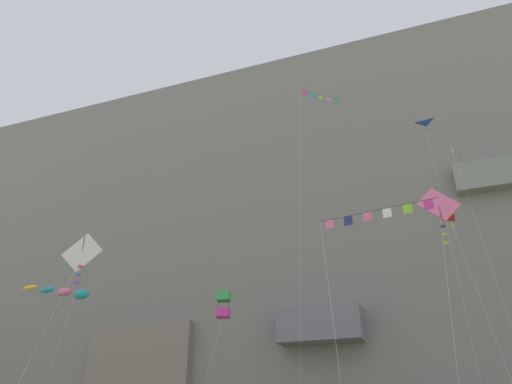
{
  "coord_description": "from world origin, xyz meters",
  "views": [
    {
      "loc": [
        13.0,
        -6.37,
        2.28
      ],
      "look_at": [
        2.13,
        24.55,
        19.36
      ],
      "focal_mm": 34.3,
      "sensor_mm": 36.0,
      "label": 1
    }
  ],
  "objects_px": {
    "kite_banner_low_right": "(468,191)",
    "kite_banner_far_left": "(318,120)",
    "kite_diamond_far_right": "(439,209)",
    "kite_windsock_high_right": "(66,292)",
    "kite_diamond_high_left": "(81,255)",
    "kite_box_low_left": "(223,305)",
    "kite_banner_front_field": "(375,225)",
    "kite_delta_low_center": "(461,240)",
    "kite_delta_mid_center": "(429,139)"
  },
  "relations": [
    {
      "from": "kite_banner_far_left",
      "to": "kite_windsock_high_right",
      "type": "bearing_deg",
      "value": -160.48
    },
    {
      "from": "kite_banner_front_field",
      "to": "kite_banner_low_right",
      "type": "bearing_deg",
      "value": 73.1
    },
    {
      "from": "kite_banner_front_field",
      "to": "kite_diamond_far_right",
      "type": "bearing_deg",
      "value": 44.09
    },
    {
      "from": "kite_diamond_far_right",
      "to": "kite_banner_front_field",
      "type": "bearing_deg",
      "value": -135.91
    },
    {
      "from": "kite_banner_front_field",
      "to": "kite_delta_low_center",
      "type": "xyz_separation_m",
      "value": [
        4.64,
        13.5,
        3.77
      ]
    },
    {
      "from": "kite_delta_mid_center",
      "to": "kite_banner_low_right",
      "type": "distance_m",
      "value": 6.83
    },
    {
      "from": "kite_windsock_high_right",
      "to": "kite_diamond_high_left",
      "type": "bearing_deg",
      "value": -45.69
    },
    {
      "from": "kite_windsock_high_right",
      "to": "kite_delta_low_center",
      "type": "xyz_separation_m",
      "value": [
        30.69,
        2.94,
        1.64
      ]
    },
    {
      "from": "kite_diamond_far_right",
      "to": "kite_banner_far_left",
      "type": "xyz_separation_m",
      "value": [
        -8.63,
        14.88,
        17.79
      ]
    },
    {
      "from": "kite_banner_front_field",
      "to": "kite_windsock_high_right",
      "type": "bearing_deg",
      "value": 157.93
    },
    {
      "from": "kite_delta_mid_center",
      "to": "kite_box_low_left",
      "type": "height_order",
      "value": "kite_delta_mid_center"
    },
    {
      "from": "kite_box_low_left",
      "to": "kite_banner_front_field",
      "type": "bearing_deg",
      "value": -47.09
    },
    {
      "from": "kite_windsock_high_right",
      "to": "kite_diamond_far_right",
      "type": "height_order",
      "value": "kite_diamond_far_right"
    },
    {
      "from": "kite_diamond_high_left",
      "to": "kite_delta_low_center",
      "type": "xyz_separation_m",
      "value": [
        24.1,
        9.69,
        1.54
      ]
    },
    {
      "from": "kite_banner_low_right",
      "to": "kite_banner_far_left",
      "type": "distance_m",
      "value": 15.38
    },
    {
      "from": "kite_delta_low_center",
      "to": "kite_box_low_left",
      "type": "height_order",
      "value": "kite_delta_low_center"
    },
    {
      "from": "kite_banner_far_left",
      "to": "kite_banner_low_right",
      "type": "bearing_deg",
      "value": 20.7
    },
    {
      "from": "kite_delta_low_center",
      "to": "kite_banner_far_left",
      "type": "xyz_separation_m",
      "value": [
        -10.25,
        4.3,
        15.66
      ]
    },
    {
      "from": "kite_delta_low_center",
      "to": "kite_delta_mid_center",
      "type": "bearing_deg",
      "value": 91.18
    },
    {
      "from": "kite_banner_low_right",
      "to": "kite_banner_far_left",
      "type": "relative_size",
      "value": 0.81
    },
    {
      "from": "kite_windsock_high_right",
      "to": "kite_delta_low_center",
      "type": "height_order",
      "value": "kite_delta_low_center"
    },
    {
      "from": "kite_diamond_high_left",
      "to": "kite_delta_mid_center",
      "type": "xyz_separation_m",
      "value": [
        23.9,
        19.03,
        15.88
      ]
    },
    {
      "from": "kite_banner_low_right",
      "to": "kite_windsock_high_right",
      "type": "xyz_separation_m",
      "value": [
        -32.88,
        -11.95,
        -9.59
      ]
    },
    {
      "from": "kite_delta_mid_center",
      "to": "kite_banner_far_left",
      "type": "relative_size",
      "value": 0.9
    },
    {
      "from": "kite_windsock_high_right",
      "to": "kite_banner_far_left",
      "type": "bearing_deg",
      "value": 19.52
    },
    {
      "from": "kite_diamond_high_left",
      "to": "kite_delta_mid_center",
      "type": "relative_size",
      "value": 0.49
    },
    {
      "from": "kite_banner_front_field",
      "to": "kite_windsock_high_right",
      "type": "distance_m",
      "value": 28.18
    },
    {
      "from": "kite_banner_low_right",
      "to": "kite_diamond_far_right",
      "type": "xyz_separation_m",
      "value": [
        -3.82,
        -19.58,
        -10.08
      ]
    },
    {
      "from": "kite_banner_front_field",
      "to": "kite_diamond_far_right",
      "type": "xyz_separation_m",
      "value": [
        3.02,
        2.93,
        1.64
      ]
    },
    {
      "from": "kite_diamond_high_left",
      "to": "kite_box_low_left",
      "type": "relative_size",
      "value": 1.12
    },
    {
      "from": "kite_delta_low_center",
      "to": "kite_diamond_far_right",
      "type": "bearing_deg",
      "value": -98.71
    },
    {
      "from": "kite_delta_mid_center",
      "to": "kite_delta_low_center",
      "type": "bearing_deg",
      "value": -88.82
    },
    {
      "from": "kite_diamond_far_right",
      "to": "kite_box_low_left",
      "type": "xyz_separation_m",
      "value": [
        -16.85,
        11.95,
        -0.52
      ]
    },
    {
      "from": "kite_delta_mid_center",
      "to": "kite_banner_far_left",
      "type": "xyz_separation_m",
      "value": [
        -10.06,
        -5.04,
        1.32
      ]
    },
    {
      "from": "kite_banner_front_field",
      "to": "kite_banner_far_left",
      "type": "relative_size",
      "value": 0.35
    },
    {
      "from": "kite_banner_low_right",
      "to": "kite_delta_low_center",
      "type": "height_order",
      "value": "kite_banner_low_right"
    },
    {
      "from": "kite_banner_front_field",
      "to": "kite_banner_far_left",
      "type": "distance_m",
      "value": 26.94
    },
    {
      "from": "kite_diamond_high_left",
      "to": "kite_banner_low_right",
      "type": "relative_size",
      "value": 0.54
    },
    {
      "from": "kite_delta_low_center",
      "to": "kite_box_low_left",
      "type": "xyz_separation_m",
      "value": [
        -18.47,
        1.37,
        -2.66
      ]
    },
    {
      "from": "kite_delta_low_center",
      "to": "kite_box_low_left",
      "type": "distance_m",
      "value": 18.71
    },
    {
      "from": "kite_banner_far_left",
      "to": "kite_diamond_high_left",
      "type": "bearing_deg",
      "value": -134.7
    },
    {
      "from": "kite_box_low_left",
      "to": "kite_banner_low_right",
      "type": "bearing_deg",
      "value": 20.26
    },
    {
      "from": "kite_delta_mid_center",
      "to": "kite_banner_far_left",
      "type": "bearing_deg",
      "value": -153.38
    },
    {
      "from": "kite_banner_front_field",
      "to": "kite_box_low_left",
      "type": "relative_size",
      "value": 0.9
    },
    {
      "from": "kite_diamond_high_left",
      "to": "kite_diamond_far_right",
      "type": "distance_m",
      "value": 22.5
    },
    {
      "from": "kite_windsock_high_right",
      "to": "kite_banner_far_left",
      "type": "height_order",
      "value": "kite_banner_far_left"
    },
    {
      "from": "kite_windsock_high_right",
      "to": "kite_delta_mid_center",
      "type": "bearing_deg",
      "value": 21.94
    },
    {
      "from": "kite_delta_mid_center",
      "to": "kite_banner_low_right",
      "type": "relative_size",
      "value": 1.11
    },
    {
      "from": "kite_diamond_far_right",
      "to": "kite_windsock_high_right",
      "type": "bearing_deg",
      "value": 165.29
    },
    {
      "from": "kite_delta_mid_center",
      "to": "kite_banner_front_field",
      "type": "xyz_separation_m",
      "value": [
        -4.45,
        -22.84,
        -18.11
      ]
    }
  ]
}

